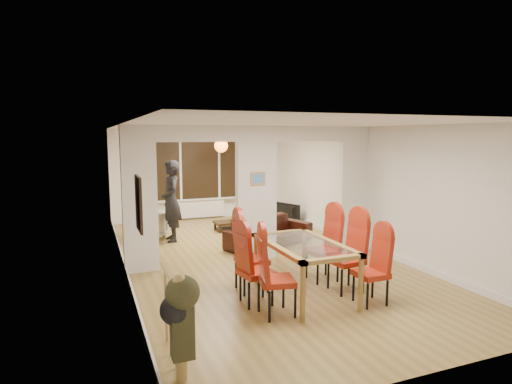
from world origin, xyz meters
TOP-DOWN VIEW (x-y plane):
  - floor at (0.00, 0.00)m, footprint 5.00×9.00m
  - room_walls at (0.00, 0.00)m, footprint 5.00×9.00m
  - divider_wall at (0.00, 0.00)m, footprint 5.00×0.18m
  - bay_window_blinds at (0.00, 4.44)m, footprint 3.00×0.08m
  - radiator at (0.00, 4.40)m, footprint 1.40×0.08m
  - pendant_light at (0.30, 3.30)m, footprint 0.36×0.36m
  - stair_newel at (-2.25, -3.20)m, footprint 0.40×1.20m
  - wall_poster at (-2.47, -2.40)m, footprint 0.04×0.52m
  - pillar_photo at (0.00, -0.10)m, footprint 0.30×0.03m
  - dining_table at (-0.06, -2.10)m, footprint 0.99×1.76m
  - dining_chair_la at (-0.73, -2.60)m, footprint 0.54×0.54m
  - dining_chair_lb at (-0.84, -2.13)m, footprint 0.50×0.50m
  - dining_chair_lc at (-0.71, -1.62)m, footprint 0.48×0.48m
  - dining_chair_ra at (0.70, -2.73)m, footprint 0.43×0.43m
  - dining_chair_rb at (0.64, -2.17)m, footprint 0.52×0.52m
  - dining_chair_rc at (0.57, -1.58)m, footprint 0.51×0.51m
  - sofa at (0.65, 0.85)m, footprint 2.24×1.61m
  - armchair at (-1.77, 2.40)m, footprint 0.96×0.96m
  - person at (-1.28, 2.05)m, footprint 0.69×0.46m
  - television at (2.00, 2.93)m, footprint 0.94×0.47m
  - coffee_table at (0.44, 2.61)m, footprint 1.08×0.60m
  - bottle at (0.67, 2.52)m, footprint 0.07×0.07m
  - bowl at (0.40, 2.54)m, footprint 0.23×0.23m
  - shoes at (-0.15, -0.43)m, footprint 0.24×0.26m

SIDE VIEW (x-z plane):
  - floor at x=0.00m, z-range -0.01..0.01m
  - shoes at x=-0.15m, z-range 0.00..0.10m
  - coffee_table at x=0.44m, z-range 0.00..0.24m
  - bowl at x=0.40m, z-range 0.24..0.30m
  - television at x=2.00m, z-range 0.00..0.55m
  - radiator at x=0.00m, z-range 0.05..0.55m
  - sofa at x=0.65m, z-range 0.00..0.61m
  - armchair at x=-1.77m, z-range 0.00..0.63m
  - bottle at x=0.67m, z-range 0.24..0.54m
  - dining_table at x=-0.06m, z-range 0.00..0.82m
  - dining_chair_ra at x=0.70m, z-range 0.00..1.04m
  - dining_chair_lb at x=-0.84m, z-range 0.00..1.09m
  - stair_newel at x=-2.25m, z-range 0.00..1.10m
  - dining_chair_la at x=-0.73m, z-range 0.00..1.13m
  - dining_chair_rc at x=0.57m, z-range 0.00..1.15m
  - dining_chair_rb at x=0.64m, z-range 0.00..1.16m
  - dining_chair_lc at x=-0.71m, z-range 0.00..1.16m
  - person at x=-1.28m, z-range 0.00..1.86m
  - room_walls at x=0.00m, z-range 0.00..2.60m
  - divider_wall at x=0.00m, z-range 0.00..2.60m
  - bay_window_blinds at x=0.00m, z-range 0.60..2.40m
  - wall_poster at x=-2.47m, z-range 1.27..1.94m
  - pillar_photo at x=0.00m, z-range 1.48..1.73m
  - pendant_light at x=0.30m, z-range 1.97..2.33m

